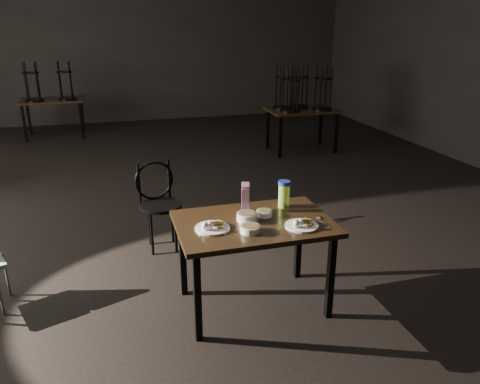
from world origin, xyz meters
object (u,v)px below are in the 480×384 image
object	(u,v)px
main_table	(254,231)
water_bottle	(284,194)
juice_carton	(245,198)
bentwood_chair	(158,198)

from	to	relation	value
main_table	water_bottle	size ratio (longest dim) A/B	5.31
juice_carton	water_bottle	world-z (taller)	juice_carton
juice_carton	bentwood_chair	distance (m)	1.28
water_bottle	juice_carton	bearing A→B (deg)	-178.74
main_table	water_bottle	xyz separation A→B (m)	(0.33, 0.22, 0.19)
main_table	juice_carton	world-z (taller)	juice_carton
main_table	juice_carton	distance (m)	0.29
main_table	water_bottle	bearing A→B (deg)	33.89
juice_carton	water_bottle	size ratio (longest dim) A/B	1.11
juice_carton	main_table	bearing A→B (deg)	-87.63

